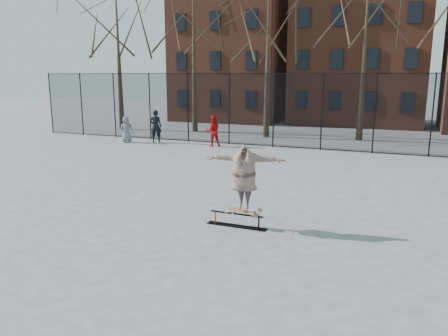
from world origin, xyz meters
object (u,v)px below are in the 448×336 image
at_px(bystander_grey, 126,129).
at_px(bystander_black, 156,126).
at_px(skateboard, 244,212).
at_px(skater, 244,179).
at_px(skate_rail, 237,221).
at_px(bystander_red, 213,131).

bearing_deg(bystander_grey, bystander_black, 167.95).
bearing_deg(bystander_black, skateboard, 105.29).
xyz_separation_m(skater, bystander_grey, (-11.38, 11.13, -0.53)).
xyz_separation_m(skate_rail, skater, (0.20, 0.00, 1.16)).
bearing_deg(skater, skateboard, -101.42).
distance_m(skater, bystander_red, 13.31).
bearing_deg(skater, bystander_red, 106.06).
distance_m(skate_rail, skateboard, 0.33).
bearing_deg(skate_rail, bystander_red, 116.71).
distance_m(skate_rail, bystander_black, 15.23).
relative_size(bystander_grey, bystander_black, 0.81).
relative_size(skate_rail, bystander_red, 0.96).
bearing_deg(bystander_red, skateboard, 84.49).
bearing_deg(bystander_black, skate_rail, 104.72).
bearing_deg(skateboard, bystander_black, 129.71).
xyz_separation_m(skate_rail, skateboard, (0.20, -0.00, 0.27)).
bearing_deg(skate_rail, bystander_black, 129.14).
height_order(skate_rail, bystander_red, bystander_red).
xyz_separation_m(skate_rail, bystander_red, (-5.94, 11.80, 0.71)).
relative_size(bystander_black, bystander_red, 1.11).
distance_m(skater, bystander_grey, 15.93).
xyz_separation_m(bystander_grey, bystander_black, (1.58, 0.67, 0.18)).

